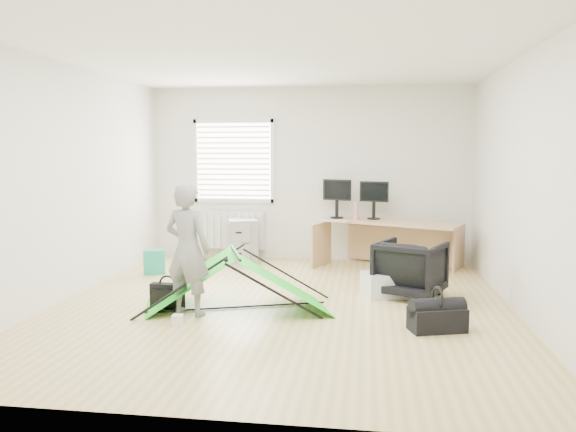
# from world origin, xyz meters

# --- Properties ---
(ground) EXTENTS (5.50, 5.50, 0.00)m
(ground) POSITION_xyz_m (0.00, 0.00, 0.00)
(ground) COLOR tan
(ground) RESTS_ON ground
(back_wall) EXTENTS (5.00, 0.02, 2.70)m
(back_wall) POSITION_xyz_m (0.00, 2.75, 1.35)
(back_wall) COLOR silver
(back_wall) RESTS_ON ground
(window) EXTENTS (1.20, 0.06, 1.20)m
(window) POSITION_xyz_m (-1.20, 2.71, 1.55)
(window) COLOR silver
(window) RESTS_ON back_wall
(radiator) EXTENTS (1.00, 0.12, 0.60)m
(radiator) POSITION_xyz_m (-1.20, 2.67, 0.45)
(radiator) COLOR silver
(radiator) RESTS_ON back_wall
(desk) EXTENTS (2.11, 1.36, 0.69)m
(desk) POSITION_xyz_m (1.24, 2.21, 0.34)
(desk) COLOR tan
(desk) RESTS_ON ground
(filing_cabinet) EXTENTS (0.59, 0.67, 0.66)m
(filing_cabinet) POSITION_xyz_m (-1.01, 2.42, 0.33)
(filing_cabinet) COLOR #97999C
(filing_cabinet) RESTS_ON ground
(monitor_left) EXTENTS (0.46, 0.26, 0.43)m
(monitor_left) POSITION_xyz_m (0.46, 2.48, 0.91)
(monitor_left) COLOR black
(monitor_left) RESTS_ON desk
(monitor_right) EXTENTS (0.45, 0.23, 0.42)m
(monitor_right) POSITION_xyz_m (1.01, 2.43, 0.90)
(monitor_right) COLOR black
(monitor_right) RESTS_ON desk
(keyboard) EXTENTS (0.45, 0.25, 0.02)m
(keyboard) POSITION_xyz_m (0.44, 2.07, 0.70)
(keyboard) COLOR beige
(keyboard) RESTS_ON desk
(thermos) EXTENTS (0.08, 0.08, 0.25)m
(thermos) POSITION_xyz_m (0.75, 2.33, 0.81)
(thermos) COLOR #D57787
(thermos) RESTS_ON desk
(office_chair) EXTENTS (0.95, 0.96, 0.66)m
(office_chair) POSITION_xyz_m (1.43, 0.55, 0.33)
(office_chair) COLOR black
(office_chair) RESTS_ON ground
(person) EXTENTS (0.57, 0.44, 1.38)m
(person) POSITION_xyz_m (-0.92, -0.52, 0.69)
(person) COLOR gray
(person) RESTS_ON ground
(kite) EXTENTS (2.15, 1.48, 0.61)m
(kite) POSITION_xyz_m (-0.48, -0.23, 0.31)
(kite) COLOR #13C91D
(kite) RESTS_ON ground
(storage_crate) EXTENTS (0.60, 0.52, 0.28)m
(storage_crate) POSITION_xyz_m (1.14, 0.52, 0.14)
(storage_crate) COLOR silver
(storage_crate) RESTS_ON ground
(tote_bag) EXTENTS (0.31, 0.23, 0.34)m
(tote_bag) POSITION_xyz_m (-2.01, 1.30, 0.17)
(tote_bag) COLOR #1F9673
(tote_bag) RESTS_ON ground
(laptop_bag) EXTENTS (0.37, 0.13, 0.27)m
(laptop_bag) POSITION_xyz_m (-1.22, -0.32, 0.14)
(laptop_bag) COLOR black
(laptop_bag) RESTS_ON ground
(white_box) EXTENTS (0.11, 0.11, 0.10)m
(white_box) POSITION_xyz_m (-0.92, -0.88, 0.05)
(white_box) COLOR silver
(white_box) RESTS_ON ground
(duffel_bag) EXTENTS (0.57, 0.41, 0.23)m
(duffel_bag) POSITION_xyz_m (1.59, -0.72, 0.11)
(duffel_bag) COLOR black
(duffel_bag) RESTS_ON ground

